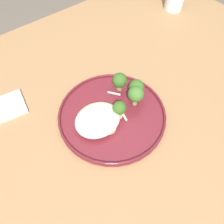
% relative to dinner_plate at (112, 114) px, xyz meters
% --- Properties ---
extents(ground, '(6.00, 6.00, 0.00)m').
position_rel_dinner_plate_xyz_m(ground, '(0.02, 0.04, -0.75)').
color(ground, '#665B51').
extents(wooden_dining_table, '(1.40, 1.00, 0.74)m').
position_rel_dinner_plate_xyz_m(wooden_dining_table, '(0.02, 0.04, -0.09)').
color(wooden_dining_table, '#9E754C').
rests_on(wooden_dining_table, ground).
extents(dinner_plate, '(0.29, 0.29, 0.02)m').
position_rel_dinner_plate_xyz_m(dinner_plate, '(0.00, 0.00, 0.00)').
color(dinner_plate, maroon).
rests_on(dinner_plate, wooden_dining_table).
extents(noodle_bed, '(0.12, 0.11, 0.03)m').
position_rel_dinner_plate_xyz_m(noodle_bed, '(-0.05, 0.00, 0.02)').
color(noodle_bed, beige).
rests_on(noodle_bed, dinner_plate).
extents(seared_scallop_large_seared, '(0.04, 0.04, 0.01)m').
position_rel_dinner_plate_xyz_m(seared_scallop_large_seared, '(-0.04, -0.03, 0.01)').
color(seared_scallop_large_seared, '#E5C689').
rests_on(seared_scallop_large_seared, dinner_plate).
extents(seared_scallop_center_golden, '(0.02, 0.02, 0.02)m').
position_rel_dinner_plate_xyz_m(seared_scallop_center_golden, '(-0.06, 0.02, 0.01)').
color(seared_scallop_center_golden, '#DBB77A').
rests_on(seared_scallop_center_golden, dinner_plate).
extents(seared_scallop_left_edge, '(0.03, 0.03, 0.01)m').
position_rel_dinner_plate_xyz_m(seared_scallop_left_edge, '(-0.02, -0.01, 0.01)').
color(seared_scallop_left_edge, beige).
rests_on(seared_scallop_left_edge, dinner_plate).
extents(seared_scallop_right_edge, '(0.03, 0.03, 0.01)m').
position_rel_dinner_plate_xyz_m(seared_scallop_right_edge, '(-0.04, 0.02, 0.01)').
color(seared_scallop_right_edge, '#E5C689').
rests_on(seared_scallop_right_edge, dinner_plate).
extents(seared_scallop_front_small, '(0.03, 0.03, 0.01)m').
position_rel_dinner_plate_xyz_m(seared_scallop_front_small, '(0.01, -0.01, 0.01)').
color(seared_scallop_front_small, '#E5C689').
rests_on(seared_scallop_front_small, dinner_plate).
extents(broccoli_floret_near_rim, '(0.04, 0.04, 0.06)m').
position_rel_dinner_plate_xyz_m(broccoli_floret_near_rim, '(0.09, 0.01, 0.04)').
color(broccoli_floret_near_rim, '#89A356').
rests_on(broccoli_floret_near_rim, dinner_plate).
extents(broccoli_floret_small_sprig, '(0.04, 0.04, 0.06)m').
position_rel_dinner_plate_xyz_m(broccoli_floret_small_sprig, '(0.07, 0.06, 0.04)').
color(broccoli_floret_small_sprig, '#89A356').
rests_on(broccoli_floret_small_sprig, dinner_plate).
extents(broccoli_floret_tall_stalk, '(0.04, 0.04, 0.06)m').
position_rel_dinner_plate_xyz_m(broccoli_floret_tall_stalk, '(0.07, -0.01, 0.04)').
color(broccoli_floret_tall_stalk, '#89A356').
rests_on(broccoli_floret_tall_stalk, dinner_plate).
extents(broccoli_floret_rear_charred, '(0.04, 0.04, 0.05)m').
position_rel_dinner_plate_xyz_m(broccoli_floret_rear_charred, '(0.01, -0.01, 0.03)').
color(broccoli_floret_rear_charred, '#89A356').
rests_on(broccoli_floret_rear_charred, dinner_plate).
extents(onion_sliver_curled_piece, '(0.02, 0.04, 0.00)m').
position_rel_dinner_plate_xyz_m(onion_sliver_curled_piece, '(0.02, -0.02, 0.01)').
color(onion_sliver_curled_piece, silver).
rests_on(onion_sliver_curled_piece, dinner_plate).
extents(onion_sliver_long_sliver, '(0.03, 0.03, 0.00)m').
position_rel_dinner_plate_xyz_m(onion_sliver_long_sliver, '(0.05, 0.05, 0.01)').
color(onion_sliver_long_sliver, silver).
rests_on(onion_sliver_long_sliver, dinner_plate).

